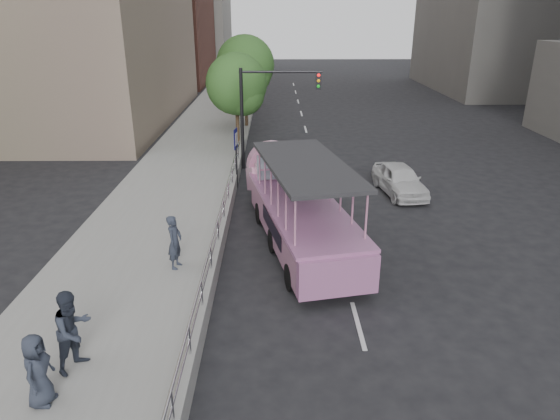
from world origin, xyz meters
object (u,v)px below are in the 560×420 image
object	(u,v)px
duck_boat	(296,206)
street_tree_near	(238,87)
pedestrian_mid	(73,330)
pedestrian_near	(175,242)
traffic_signal	(265,102)
parking_sign	(236,151)
car	(400,179)
street_tree_far	(247,67)
pedestrian_far	(38,370)

from	to	relation	value
duck_boat	street_tree_near	size ratio (longest dim) A/B	1.74
duck_boat	pedestrian_mid	xyz separation A→B (m)	(-5.20, -7.65, 0.07)
pedestrian_near	traffic_signal	size ratio (longest dim) A/B	0.33
duck_boat	traffic_signal	world-z (taller)	traffic_signal
parking_sign	car	bearing A→B (deg)	-6.80
car	pedestrian_mid	world-z (taller)	pedestrian_mid
car	street_tree_far	size ratio (longest dim) A/B	0.62
duck_boat	pedestrian_mid	bearing A→B (deg)	-124.18
pedestrian_near	parking_sign	bearing A→B (deg)	3.24
duck_boat	pedestrian_near	xyz separation A→B (m)	(-3.85, -2.93, -0.03)
pedestrian_mid	parking_sign	size ratio (longest dim) A/B	0.68
car	parking_sign	bearing A→B (deg)	165.21
car	parking_sign	world-z (taller)	parking_sign
pedestrian_far	traffic_signal	world-z (taller)	traffic_signal
street_tree_near	street_tree_far	xyz separation A→B (m)	(0.20, 6.00, 0.49)
pedestrian_far	street_tree_near	bearing A→B (deg)	-3.21
pedestrian_near	parking_sign	xyz separation A→B (m)	(1.31, 8.50, 0.61)
car	traffic_signal	world-z (taller)	traffic_signal
parking_sign	street_tree_far	distance (m)	12.91
parking_sign	traffic_signal	distance (m)	3.88
car	street_tree_far	xyz separation A→B (m)	(-7.59, 13.55, 3.63)
pedestrian_far	street_tree_near	distance (m)	21.35
street_tree_near	pedestrian_far	bearing A→B (deg)	-97.24
pedestrian_far	street_tree_near	world-z (taller)	street_tree_near
car	parking_sign	size ratio (longest dim) A/B	1.41
parking_sign	pedestrian_far	bearing A→B (deg)	-101.71
car	pedestrian_near	bearing A→B (deg)	-147.14
street_tree_far	parking_sign	bearing A→B (deg)	-89.53
pedestrian_mid	duck_boat	bearing A→B (deg)	-5.72
car	street_tree_far	bearing A→B (deg)	111.26
duck_boat	pedestrian_mid	world-z (taller)	duck_boat
street_tree_near	car	bearing A→B (deg)	-44.11
street_tree_near	pedestrian_mid	bearing A→B (deg)	-96.75
car	duck_boat	bearing A→B (deg)	-144.57
pedestrian_far	parking_sign	world-z (taller)	parking_sign
traffic_signal	street_tree_far	bearing A→B (deg)	98.43
car	street_tree_near	distance (m)	11.29
pedestrian_near	parking_sign	world-z (taller)	parking_sign
pedestrian_near	duck_boat	bearing A→B (deg)	-40.74
duck_boat	pedestrian_near	distance (m)	4.84
duck_boat	car	size ratio (longest dim) A/B	2.49
pedestrian_mid	parking_sign	xyz separation A→B (m)	(2.66, 13.23, 0.51)
pedestrian_far	street_tree_far	size ratio (longest dim) A/B	0.25
car	pedestrian_near	world-z (taller)	pedestrian_near
pedestrian_mid	street_tree_near	bearing A→B (deg)	21.71
duck_boat	traffic_signal	distance (m)	9.18
duck_boat	pedestrian_near	world-z (taller)	duck_boat
pedestrian_mid	car	bearing A→B (deg)	-10.97
street_tree_far	duck_boat	bearing A→B (deg)	-81.74
pedestrian_near	street_tree_near	bearing A→B (deg)	8.21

